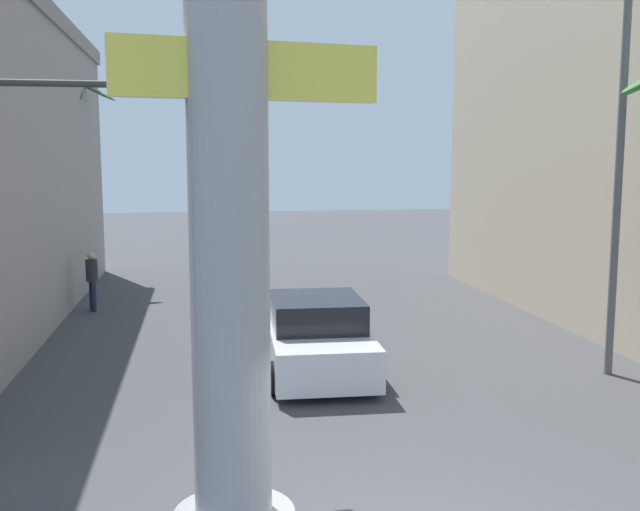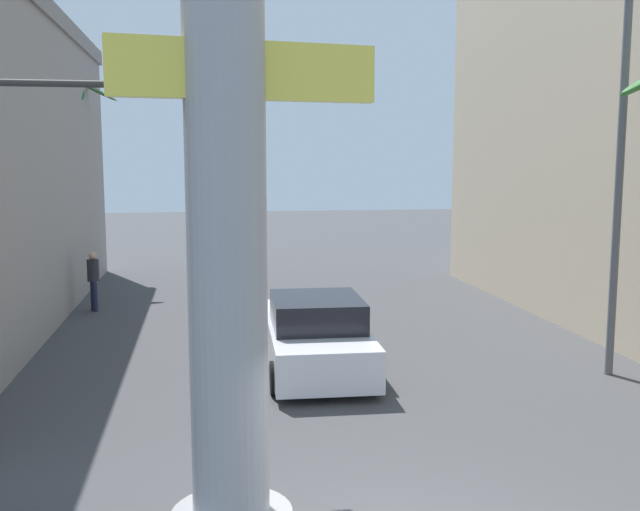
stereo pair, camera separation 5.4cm
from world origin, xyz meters
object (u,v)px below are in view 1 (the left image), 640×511
Objects in this scene: traffic_light_mast at (46,191)px; pedestrian_far_left at (92,277)px; street_lamp at (604,146)px; neon_sign_pole at (228,142)px; car_lead at (315,334)px; palm_tree_far_left at (79,169)px.

pedestrian_far_left is (-1.00, 10.60, -2.91)m from traffic_light_mast.
street_lamp is at bearing -36.59° from pedestrian_far_left.
neon_sign_pole reaches higher than car_lead.
car_lead is at bearing -50.56° from pedestrian_far_left.
traffic_light_mast is at bearing -82.61° from palm_tree_far_left.
street_lamp is (7.55, 5.95, 0.10)m from neon_sign_pole.
neon_sign_pole is 4.32m from traffic_light_mast.
neon_sign_pole is 14.95m from pedestrian_far_left.
pedestrian_far_left reaches higher than car_lead.
street_lamp reaches higher than car_lead.
palm_tree_far_left is at bearing 133.23° from street_lamp.
palm_tree_far_left reaches higher than pedestrian_far_left.
neon_sign_pole is at bearing -76.29° from pedestrian_far_left.
neon_sign_pole reaches higher than palm_tree_far_left.
street_lamp is at bearing -46.77° from palm_tree_far_left.
pedestrian_far_left is (0.96, -4.56, -3.06)m from palm_tree_far_left.
neon_sign_pole is 8.62m from car_lead.
neon_sign_pole reaches higher than street_lamp.
neon_sign_pole is at bearing -55.21° from traffic_light_mast.
neon_sign_pole is at bearing -76.72° from palm_tree_far_left.
street_lamp is 1.40× the size of traffic_light_mast.
street_lamp is 10.31m from traffic_light_mast.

